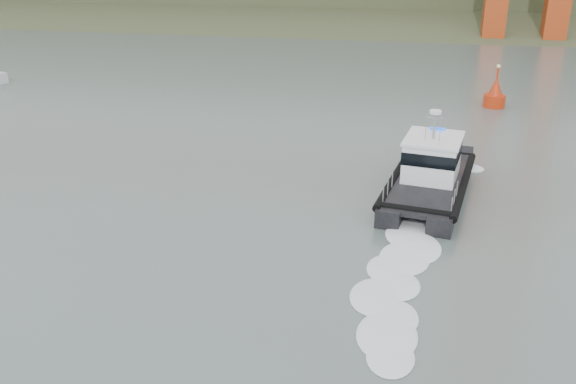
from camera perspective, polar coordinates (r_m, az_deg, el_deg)
name	(u,v)px	position (r m, az deg, el deg)	size (l,w,h in m)	color
ground	(198,344)	(25.55, -7.98, -13.25)	(400.00, 400.00, 0.00)	#4D5C59
patrol_boat	(430,174)	(38.73, 12.51, 1.61)	(5.70, 11.50, 5.34)	black
nav_buoy	(495,95)	(59.82, 17.92, 8.19)	(1.91, 1.91, 3.97)	#B3290C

